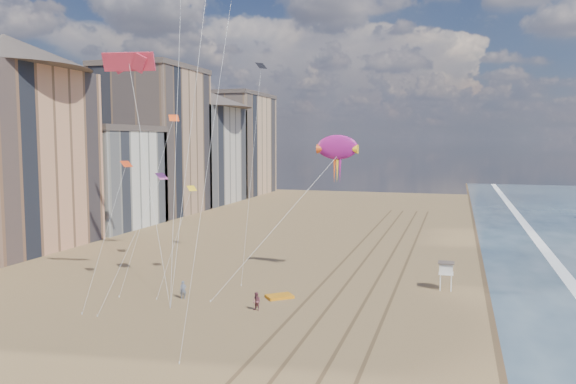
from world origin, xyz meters
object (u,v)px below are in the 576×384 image
at_px(grounded_kite, 280,296).
at_px(show_kite, 337,148).
at_px(kite_flyer_a, 183,290).
at_px(kite_flyer_b, 257,301).
at_px(lifeguard_stand, 446,269).

xyz_separation_m(grounded_kite, show_kite, (3.56, 8.56, 13.69)).
distance_m(grounded_kite, kite_flyer_a, 8.93).
distance_m(show_kite, kite_flyer_b, 18.78).
xyz_separation_m(lifeguard_stand, grounded_kite, (-14.72, -7.30, -2.00)).
bearing_deg(kite_flyer_b, show_kite, 91.01).
distance_m(lifeguard_stand, show_kite, 16.21).
height_order(lifeguard_stand, kite_flyer_a, lifeguard_stand).
relative_size(show_kite, kite_flyer_a, 11.68).
bearing_deg(lifeguard_stand, kite_flyer_b, -143.09).
distance_m(grounded_kite, show_kite, 16.54).
bearing_deg(lifeguard_stand, grounded_kite, -153.61).
bearing_deg(grounded_kite, show_kite, 27.84).
bearing_deg(kite_flyer_a, grounded_kite, -3.17).
bearing_deg(show_kite, kite_flyer_a, -136.39).
relative_size(lifeguard_stand, show_kite, 0.14).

